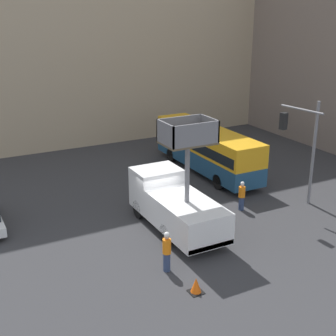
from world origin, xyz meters
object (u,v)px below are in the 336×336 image
(traffic_cone_near_truck, at_px, (196,286))
(traffic_light_pole, at_px, (304,139))
(utility_truck, at_px, (175,203))
(road_worker_near_truck, at_px, (167,251))
(city_bus, at_px, (207,147))
(road_worker_directing, at_px, (242,196))

(traffic_cone_near_truck, bearing_deg, traffic_light_pole, 25.60)
(utility_truck, xyz_separation_m, road_worker_near_truck, (-2.32, -3.51, -0.52))
(road_worker_near_truck, xyz_separation_m, traffic_cone_near_truck, (0.29, -2.05, -0.66))
(city_bus, distance_m, road_worker_near_truck, 13.49)
(traffic_light_pole, bearing_deg, traffic_cone_near_truck, -154.40)
(utility_truck, distance_m, traffic_cone_near_truck, 6.04)
(city_bus, distance_m, traffic_light_pole, 8.20)
(city_bus, height_order, road_worker_near_truck, city_bus)
(traffic_light_pole, bearing_deg, utility_truck, 173.47)
(traffic_light_pole, xyz_separation_m, traffic_cone_near_truck, (-9.76, -4.68, -3.82))
(road_worker_directing, bearing_deg, road_worker_near_truck, 92.71)
(city_bus, height_order, traffic_light_pole, traffic_light_pole)
(utility_truck, height_order, road_worker_directing, utility_truck)
(utility_truck, bearing_deg, city_bus, 47.54)
(traffic_light_pole, height_order, road_worker_near_truck, traffic_light_pole)
(utility_truck, xyz_separation_m, traffic_light_pole, (7.73, -0.88, 2.64))
(city_bus, bearing_deg, road_worker_directing, 159.28)
(traffic_light_pole, xyz_separation_m, road_worker_directing, (-3.17, 1.20, -3.27))
(road_worker_near_truck, distance_m, traffic_cone_near_truck, 2.17)
(road_worker_near_truck, bearing_deg, road_worker_directing, -165.94)
(city_bus, xyz_separation_m, road_worker_directing, (-1.71, -6.53, -0.97))
(traffic_cone_near_truck, bearing_deg, road_worker_directing, 41.74)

